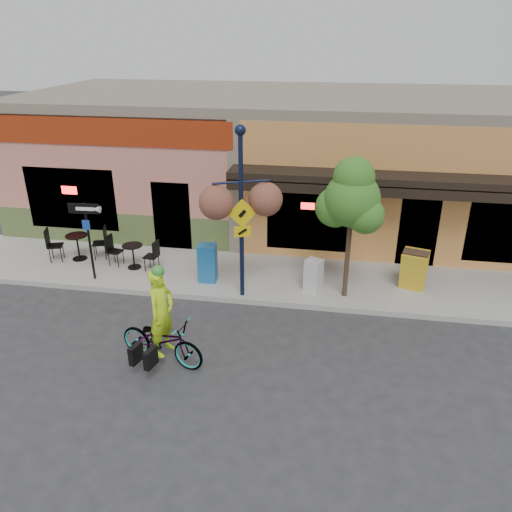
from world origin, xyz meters
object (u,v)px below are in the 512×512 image
(building, at_px, (284,157))
(bicycle, at_px, (162,340))
(lamp_post, at_px, (241,215))
(newspaper_box_blue, at_px, (207,263))
(one_way_sign, at_px, (90,242))
(street_tree, at_px, (350,229))
(newspaper_box_grey, at_px, (313,275))
(cyclist_rider, at_px, (162,323))

(building, relative_size, bicycle, 9.21)
(lamp_post, bearing_deg, newspaper_box_blue, 127.25)
(one_way_sign, relative_size, street_tree, 0.60)
(building, distance_m, newspaper_box_grey, 6.59)
(newspaper_box_grey, height_order, street_tree, street_tree)
(one_way_sign, height_order, newspaper_box_blue, one_way_sign)
(bicycle, bearing_deg, newspaper_box_grey, -25.56)
(newspaper_box_grey, xyz_separation_m, street_tree, (0.84, -0.17, 1.42))
(cyclist_rider, bearing_deg, one_way_sign, 59.84)
(bicycle, height_order, newspaper_box_blue, newspaper_box_blue)
(one_way_sign, relative_size, newspaper_box_blue, 2.09)
(street_tree, bearing_deg, newspaper_box_blue, 176.34)
(building, relative_size, newspaper_box_blue, 17.13)
(cyclist_rider, relative_size, newspaper_box_blue, 1.80)
(street_tree, bearing_deg, building, 110.62)
(building, bearing_deg, newspaper_box_blue, -102.44)
(bicycle, relative_size, newspaper_box_grey, 2.25)
(bicycle, xyz_separation_m, newspaper_box_blue, (0.07, 3.56, 0.16))
(lamp_post, relative_size, one_way_sign, 1.99)
(building, height_order, one_way_sign, building)
(building, xyz_separation_m, newspaper_box_grey, (1.55, -6.18, -1.66))
(cyclist_rider, xyz_separation_m, lamp_post, (1.11, 2.92, 1.39))
(newspaper_box_grey, bearing_deg, street_tree, 12.47)
(cyclist_rider, distance_m, lamp_post, 3.42)
(one_way_sign, bearing_deg, building, 51.87)
(newspaper_box_grey, relative_size, street_tree, 0.24)
(one_way_sign, bearing_deg, newspaper_box_blue, 4.14)
(street_tree, bearing_deg, cyclist_rider, -138.48)
(newspaper_box_blue, bearing_deg, cyclist_rider, -93.08)
(cyclist_rider, relative_size, lamp_post, 0.44)
(cyclist_rider, xyz_separation_m, street_tree, (3.75, 3.32, 1.05))
(bicycle, relative_size, street_tree, 0.53)
(bicycle, xyz_separation_m, cyclist_rider, (0.05, 0.00, 0.44))
(bicycle, distance_m, lamp_post, 3.63)
(cyclist_rider, xyz_separation_m, one_way_sign, (-3.14, 3.13, 0.30))
(bicycle, xyz_separation_m, newspaper_box_grey, (2.97, 3.49, 0.07))
(newspaper_box_blue, bearing_deg, bicycle, -93.88)
(lamp_post, xyz_separation_m, newspaper_box_blue, (-1.09, 0.65, -1.67))
(cyclist_rider, height_order, lamp_post, lamp_post)
(newspaper_box_grey, bearing_deg, building, 128.04)
(building, bearing_deg, street_tree, -69.38)
(newspaper_box_blue, bearing_deg, newspaper_box_grey, -4.20)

